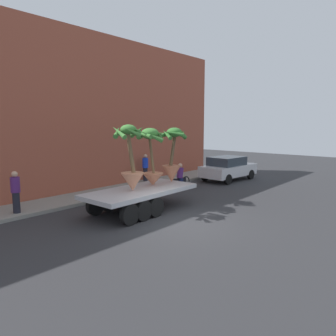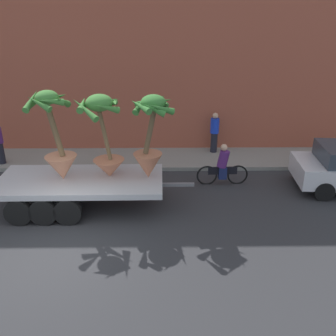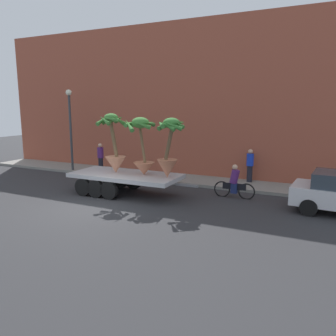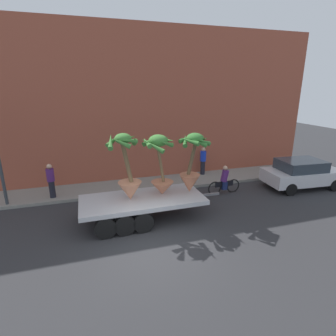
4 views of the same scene
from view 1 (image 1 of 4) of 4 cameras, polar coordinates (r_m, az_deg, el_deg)
ground_plane at (r=12.32m, az=2.21°, el=-9.72°), size 60.00×60.00×0.00m
sidewalk at (r=16.66m, az=-14.48°, el=-5.02°), size 24.00×2.20×0.15m
building_facade at (r=17.70m, az=-18.15°, el=9.42°), size 24.00×1.20×8.63m
flatbed_trailer at (r=13.53m, az=-5.63°, el=-4.87°), size 6.07×2.30×0.98m
potted_palm_rear at (r=13.07m, az=-6.63°, el=0.75°), size 1.35×1.28×2.73m
potted_palm_middle at (r=14.13m, az=-3.01°, el=2.00°), size 1.45×1.50×2.57m
potted_palm_front at (r=15.09m, az=0.85°, el=2.16°), size 1.35×1.37×2.58m
cyclist at (r=18.17m, az=2.19°, el=-1.80°), size 1.84×0.35×1.54m
parked_car at (r=21.57m, az=10.67°, el=0.03°), size 4.29×2.20×1.58m
pedestrian_near_gate at (r=20.03m, az=-4.08°, el=0.17°), size 0.36×0.36×1.71m
pedestrian_far_left at (r=14.22m, az=-25.59°, el=-3.77°), size 0.36×0.36×1.71m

